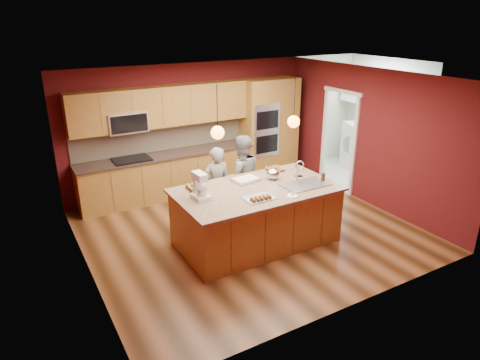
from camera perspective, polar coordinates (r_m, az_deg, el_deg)
floor at (r=7.72m, az=1.18°, el=-6.72°), size 5.50×5.50×0.00m
ceiling at (r=6.89m, az=1.36°, el=13.55°), size 5.50×5.50×0.00m
wall_back at (r=9.34m, az=-6.74°, el=6.99°), size 5.50×0.00×5.50m
wall_front at (r=5.36m, az=15.23°, el=-4.56°), size 5.50×0.00×5.50m
wall_left at (r=6.31m, az=-20.66°, el=-1.26°), size 0.00×5.00×5.00m
wall_right at (r=8.87m, az=16.73°, el=5.49°), size 0.00×5.00×5.00m
cabinet_run at (r=8.97m, az=-9.98°, el=3.80°), size 3.74×0.64×2.30m
oven_column at (r=9.98m, az=3.85°, el=6.83°), size 1.30×0.62×2.30m
doorway_trim at (r=9.48m, az=13.01°, el=4.93°), size 0.08×1.11×2.20m
laundry_room at (r=10.70m, az=18.50°, el=11.16°), size 2.60×2.70×2.70m
pendant_left at (r=6.30m, az=-3.01°, el=6.37°), size 0.20×0.20×0.80m
pendant_right at (r=7.01m, az=7.16°, el=7.76°), size 0.20×0.20×0.80m
island at (r=7.15m, az=2.29°, el=-4.67°), size 2.64×1.48×1.35m
person_left at (r=7.74m, az=-3.17°, el=-0.76°), size 0.55×0.37×1.45m
person_right at (r=7.94m, az=0.16°, el=0.42°), size 0.89×0.75×1.60m
stand_mixer at (r=6.53m, az=-5.34°, el=-1.03°), size 0.24×0.32×0.42m
sheet_cake at (r=7.27m, az=0.79°, el=0.06°), size 0.49×0.39×0.05m
cooling_rack at (r=6.57m, az=2.56°, el=-2.42°), size 0.47×0.34×0.02m
mixing_bowl at (r=7.34m, az=4.42°, el=0.83°), size 0.24×0.24×0.20m
plate at (r=6.70m, az=7.00°, el=-2.11°), size 0.17×0.17×0.01m
tumbler at (r=7.39m, az=11.01°, el=0.41°), size 0.07×0.07×0.13m
phone at (r=7.54m, az=7.83°, el=0.52°), size 0.15×0.10×0.01m
cupcakes_left at (r=6.95m, az=-6.11°, el=-0.91°), size 0.26×0.26×0.08m
cupcakes_rack at (r=6.49m, az=2.79°, el=-2.38°), size 0.35×0.14×0.06m
cupcakes_right at (r=7.76m, az=4.70°, el=1.45°), size 0.29×0.29×0.06m
washer at (r=10.70m, az=18.60°, el=2.91°), size 0.59×0.61×0.93m
dryer at (r=11.16m, az=15.67°, el=4.48°), size 0.86×0.88×1.12m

